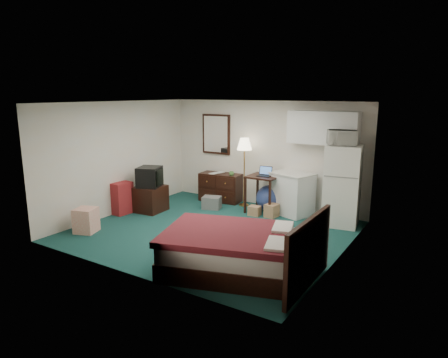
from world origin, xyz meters
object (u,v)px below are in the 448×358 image
Objects in this scene: floor_lamp at (244,172)px; kitchen_counter at (292,194)px; dresser at (221,187)px; desk at (263,194)px; suitcase at (122,198)px; fridge at (342,186)px; bed at (230,251)px; tv_stand at (151,199)px.

floor_lamp reaches higher than kitchen_counter.
dresser is 0.63× the size of floor_lamp.
suitcase is at bearing -145.67° from desk.
desk is at bearing -144.05° from kitchen_counter.
bed is (-0.82, -3.07, -0.52)m from fridge.
suitcase is at bearing -133.88° from tv_stand.
tv_stand is 0.63m from suitcase.
tv_stand is at bearing -133.51° from kitchen_counter.
fridge is at bearing 1.03° from desk.
kitchen_counter reaches higher than bed.
floor_lamp is at bearing -163.03° from kitchen_counter.
floor_lamp is 0.99× the size of fridge.
dresser is at bearing 56.14° from tv_stand.
kitchen_counter is at bearing -7.87° from dresser.
tv_stand is (-2.83, -1.53, -0.16)m from kitchen_counter.
dresser is 1.22× the size of desk.
bed is (0.94, -3.03, -0.12)m from desk.
suitcase is (-3.56, 1.21, 0.05)m from bed.
desk is (0.63, -0.22, -0.39)m from floor_lamp.
fridge is at bearing 10.68° from kitchen_counter.
fridge is (1.76, 0.05, 0.40)m from desk.
bed is at bearing -32.91° from tv_stand.
dresser is 1.44× the size of suitcase.
tv_stand is 0.89× the size of suitcase.
kitchen_counter is 3.24m from bed.
tv_stand is at bearing 134.28° from bed.
suitcase is at bearing -165.07° from fridge.
kitchen_counter is 1.43× the size of tv_stand.
kitchen_counter reaches higher than tv_stand.
kitchen_counter is 3.81m from suitcase.
kitchen_counter is 1.27× the size of suitcase.
bed is at bearing -64.14° from floor_lamp.
desk is 0.93× the size of kitchen_counter.
tv_stand is at bearing -124.94° from dresser.
kitchen_counter is 0.55× the size of fridge.
fridge is at bearing 57.54° from bed.
kitchen_counter is 1.22m from fridge.
fridge reaches higher than tv_stand.
kitchen_counter is at bearing 23.63° from tv_stand.
kitchen_counter is (1.94, -0.07, 0.10)m from dresser.
desk is 2.59m from tv_stand.
kitchen_counter is (0.61, 0.20, 0.03)m from desk.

